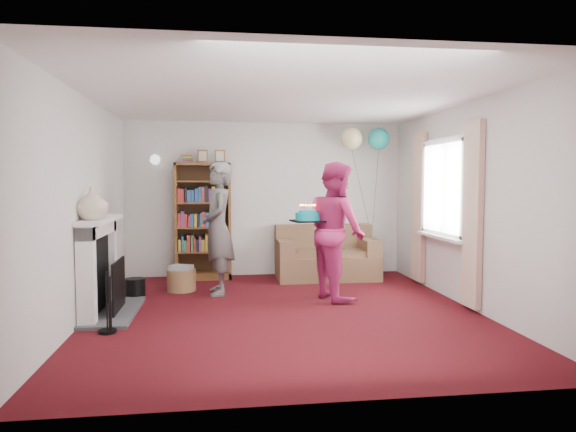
{
  "coord_description": "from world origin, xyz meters",
  "views": [
    {
      "loc": [
        -0.76,
        -5.9,
        1.54
      ],
      "look_at": [
        0.11,
        0.6,
        1.1
      ],
      "focal_mm": 32.0,
      "sensor_mm": 36.0,
      "label": 1
    }
  ],
  "objects": [
    {
      "name": "sofa",
      "position": [
        0.92,
        2.07,
        0.32
      ],
      "size": [
        1.58,
        0.84,
        0.84
      ],
      "rotation": [
        0.0,
        0.0,
        -0.01
      ],
      "color": "brown",
      "rests_on": "ground"
    },
    {
      "name": "person_striped",
      "position": [
        -0.78,
        1.1,
        0.9
      ],
      "size": [
        0.5,
        0.7,
        1.8
      ],
      "primitive_type": "imported",
      "rotation": [
        0.0,
        0.0,
        -1.46
      ],
      "color": "black",
      "rests_on": "ground"
    },
    {
      "name": "window_bay",
      "position": [
        2.21,
        0.6,
        1.2
      ],
      "size": [
        0.14,
        2.02,
        2.2
      ],
      "color": "white",
      "rests_on": "ground"
    },
    {
      "name": "wall_left",
      "position": [
        -2.26,
        0.0,
        1.25
      ],
      "size": [
        0.02,
        5.0,
        2.5
      ],
      "primitive_type": "cube",
      "color": "silver",
      "rests_on": "ground"
    },
    {
      "name": "bookcase",
      "position": [
        -1.01,
        2.3,
        0.9
      ],
      "size": [
        0.87,
        0.42,
        2.04
      ],
      "color": "#472B14",
      "rests_on": "ground"
    },
    {
      "name": "person_magenta",
      "position": [
        0.76,
        0.65,
        0.9
      ],
      "size": [
        0.88,
        1.02,
        1.8
      ],
      "primitive_type": "imported",
      "rotation": [
        0.0,
        0.0,
        1.82
      ],
      "color": "#AD225A",
      "rests_on": "ground"
    },
    {
      "name": "wall_back",
      "position": [
        0.0,
        2.51,
        1.25
      ],
      "size": [
        4.5,
        0.02,
        2.5
      ],
      "primitive_type": "cube",
      "color": "silver",
      "rests_on": "ground"
    },
    {
      "name": "wicker_basket",
      "position": [
        -1.3,
        1.38,
        0.16
      ],
      "size": [
        0.4,
        0.4,
        0.36
      ],
      "rotation": [
        0.0,
        0.0,
        -0.4
      ],
      "color": "#916443",
      "rests_on": "ground"
    },
    {
      "name": "birthday_cake",
      "position": [
        0.37,
        0.59,
        1.09
      ],
      "size": [
        0.38,
        0.38,
        0.22
      ],
      "rotation": [
        0.0,
        0.0,
        0.17
      ],
      "color": "black",
      "rests_on": "ground"
    },
    {
      "name": "mantel_vase",
      "position": [
        -2.12,
        -0.15,
        1.3
      ],
      "size": [
        0.45,
        0.45,
        0.35
      ],
      "primitive_type": "imported",
      "rotation": [
        0.0,
        0.0,
        -0.4
      ],
      "color": "beige",
      "rests_on": "fireplace"
    },
    {
      "name": "wall_sconce",
      "position": [
        -1.75,
        2.36,
        1.88
      ],
      "size": [
        0.16,
        0.23,
        0.16
      ],
      "color": "gold",
      "rests_on": "ground"
    },
    {
      "name": "fireplace",
      "position": [
        -2.09,
        0.19,
        0.51
      ],
      "size": [
        0.55,
        1.8,
        1.12
      ],
      "color": "#3F3F42",
      "rests_on": "ground"
    },
    {
      "name": "ground",
      "position": [
        0.0,
        0.0,
        0.0
      ],
      "size": [
        5.0,
        5.0,
        0.0
      ],
      "primitive_type": "plane",
      "color": "#33070D",
      "rests_on": "ground"
    },
    {
      "name": "wall_right",
      "position": [
        2.26,
        0.0,
        1.25
      ],
      "size": [
        0.02,
        5.0,
        2.5
      ],
      "primitive_type": "cube",
      "color": "silver",
      "rests_on": "ground"
    },
    {
      "name": "ceiling",
      "position": [
        0.0,
        0.0,
        2.5
      ],
      "size": [
        4.5,
        5.0,
        0.01
      ],
      "primitive_type": "cube",
      "color": "white",
      "rests_on": "wall_back"
    },
    {
      "name": "balloons",
      "position": [
        1.56,
        2.11,
        2.22
      ],
      "size": [
        0.78,
        0.49,
        1.75
      ],
      "color": "#3F3F3F",
      "rests_on": "ground"
    }
  ]
}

